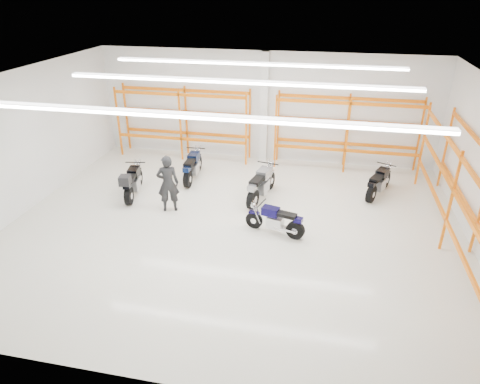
% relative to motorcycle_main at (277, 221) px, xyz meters
% --- Properties ---
extents(ground, '(14.00, 14.00, 0.00)m').
position_rel_motorcycle_main_xyz_m(ground, '(-1.39, 0.15, -0.44)').
color(ground, silver).
rests_on(ground, ground).
extents(room_shell, '(14.02, 12.02, 4.51)m').
position_rel_motorcycle_main_xyz_m(room_shell, '(-1.39, 0.18, 2.84)').
color(room_shell, white).
rests_on(room_shell, ground).
extents(motorcycle_main, '(1.88, 0.80, 0.94)m').
position_rel_motorcycle_main_xyz_m(motorcycle_main, '(0.00, 0.00, 0.00)').
color(motorcycle_main, black).
rests_on(motorcycle_main, ground).
extents(motorcycle_back_a, '(0.84, 2.24, 1.15)m').
position_rel_motorcycle_main_xyz_m(motorcycle_back_a, '(-5.33, 1.44, 0.11)').
color(motorcycle_back_a, black).
rests_on(motorcycle_back_a, ground).
extents(motorcycle_back_b, '(0.74, 2.23, 1.09)m').
position_rel_motorcycle_main_xyz_m(motorcycle_back_b, '(-3.71, 3.29, 0.07)').
color(motorcycle_back_b, black).
rests_on(motorcycle_back_b, ground).
extents(motorcycle_back_c, '(0.92, 2.33, 1.15)m').
position_rel_motorcycle_main_xyz_m(motorcycle_back_c, '(-0.86, 2.17, 0.10)').
color(motorcycle_back_c, black).
rests_on(motorcycle_back_c, ground).
extents(motorcycle_back_d, '(1.05, 1.97, 1.03)m').
position_rel_motorcycle_main_xyz_m(motorcycle_back_d, '(3.18, 3.34, 0.04)').
color(motorcycle_back_d, black).
rests_on(motorcycle_back_d, ground).
extents(standing_man, '(0.83, 0.67, 1.96)m').
position_rel_motorcycle_main_xyz_m(standing_man, '(-3.72, 0.77, 0.54)').
color(standing_man, black).
rests_on(standing_man, ground).
extents(structural_column, '(0.32, 0.32, 4.50)m').
position_rel_motorcycle_main_xyz_m(structural_column, '(-1.39, 5.97, 1.81)').
color(structural_column, white).
rests_on(structural_column, ground).
extents(pallet_racking_back_left, '(5.67, 0.87, 3.00)m').
position_rel_motorcycle_main_xyz_m(pallet_racking_back_left, '(-4.79, 5.63, 1.35)').
color(pallet_racking_back_left, orange).
rests_on(pallet_racking_back_left, ground).
extents(pallet_racking_back_right, '(5.67, 0.87, 3.00)m').
position_rel_motorcycle_main_xyz_m(pallet_racking_back_right, '(2.01, 5.63, 1.35)').
color(pallet_racking_back_right, orange).
rests_on(pallet_racking_back_right, ground).
extents(pallet_racking_side, '(0.87, 9.07, 3.00)m').
position_rel_motorcycle_main_xyz_m(pallet_racking_side, '(5.09, 0.15, 1.38)').
color(pallet_racking_side, orange).
rests_on(pallet_racking_side, ground).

